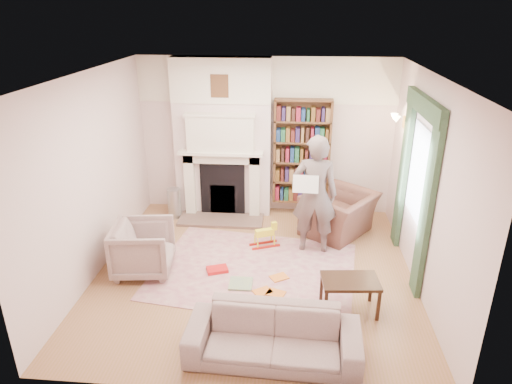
# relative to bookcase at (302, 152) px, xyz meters

# --- Properties ---
(floor) EXTENTS (4.50, 4.50, 0.00)m
(floor) POSITION_rel_bookcase_xyz_m (-0.65, -2.12, -1.18)
(floor) COLOR olive
(floor) RESTS_ON ground
(ceiling) EXTENTS (4.50, 4.50, 0.00)m
(ceiling) POSITION_rel_bookcase_xyz_m (-0.65, -2.12, 1.62)
(ceiling) COLOR white
(ceiling) RESTS_ON wall_back
(wall_back) EXTENTS (4.50, 0.00, 4.50)m
(wall_back) POSITION_rel_bookcase_xyz_m (-0.65, 0.13, 0.22)
(wall_back) COLOR beige
(wall_back) RESTS_ON floor
(wall_front) EXTENTS (4.50, 0.00, 4.50)m
(wall_front) POSITION_rel_bookcase_xyz_m (-0.65, -4.37, 0.22)
(wall_front) COLOR beige
(wall_front) RESTS_ON floor
(wall_left) EXTENTS (0.00, 4.50, 4.50)m
(wall_left) POSITION_rel_bookcase_xyz_m (-2.90, -2.12, 0.22)
(wall_left) COLOR beige
(wall_left) RESTS_ON floor
(wall_right) EXTENTS (0.00, 4.50, 4.50)m
(wall_right) POSITION_rel_bookcase_xyz_m (1.60, -2.12, 0.22)
(wall_right) COLOR beige
(wall_right) RESTS_ON floor
(fireplace) EXTENTS (1.70, 0.58, 2.80)m
(fireplace) POSITION_rel_bookcase_xyz_m (-1.40, -0.07, 0.21)
(fireplace) COLOR beige
(fireplace) RESTS_ON floor
(bookcase) EXTENTS (1.00, 0.24, 1.85)m
(bookcase) POSITION_rel_bookcase_xyz_m (0.00, 0.00, 0.00)
(bookcase) COLOR brown
(bookcase) RESTS_ON floor
(window) EXTENTS (0.02, 0.90, 1.30)m
(window) POSITION_rel_bookcase_xyz_m (1.58, -1.72, 0.27)
(window) COLOR silver
(window) RESTS_ON wall_right
(curtain_left) EXTENTS (0.07, 0.32, 2.40)m
(curtain_left) POSITION_rel_bookcase_xyz_m (1.55, -2.42, 0.02)
(curtain_left) COLOR #2B432B
(curtain_left) RESTS_ON floor
(curtain_right) EXTENTS (0.07, 0.32, 2.40)m
(curtain_right) POSITION_rel_bookcase_xyz_m (1.55, -1.02, 0.02)
(curtain_right) COLOR #2B432B
(curtain_right) RESTS_ON floor
(pelmet) EXTENTS (0.09, 1.70, 0.24)m
(pelmet) POSITION_rel_bookcase_xyz_m (1.54, -1.72, 1.20)
(pelmet) COLOR #2B432B
(pelmet) RESTS_ON wall_right
(wall_sconce) EXTENTS (0.20, 0.24, 0.24)m
(wall_sconce) POSITION_rel_bookcase_xyz_m (1.38, -0.62, 0.72)
(wall_sconce) COLOR gold
(wall_sconce) RESTS_ON wall_right
(rug) EXTENTS (3.11, 2.55, 0.01)m
(rug) POSITION_rel_bookcase_xyz_m (-0.66, -2.09, -1.17)
(rug) COLOR beige
(rug) RESTS_ON floor
(armchair_reading) EXTENTS (1.43, 1.46, 0.72)m
(armchair_reading) POSITION_rel_bookcase_xyz_m (0.65, -0.79, -0.82)
(armchair_reading) COLOR #52362B
(armchair_reading) RESTS_ON floor
(armchair_left) EXTENTS (0.91, 0.89, 0.75)m
(armchair_left) POSITION_rel_bookcase_xyz_m (-2.23, -2.24, -0.80)
(armchair_left) COLOR #B0A591
(armchair_left) RESTS_ON floor
(sofa) EXTENTS (1.90, 0.80, 0.55)m
(sofa) POSITION_rel_bookcase_xyz_m (-0.29, -3.82, -0.90)
(sofa) COLOR #B2A193
(sofa) RESTS_ON floor
(man_reading) EXTENTS (0.70, 0.48, 1.87)m
(man_reading) POSITION_rel_bookcase_xyz_m (0.20, -1.39, -0.24)
(man_reading) COLOR #62524E
(man_reading) RESTS_ON floor
(newspaper) EXTENTS (0.38, 0.12, 0.25)m
(newspaper) POSITION_rel_bookcase_xyz_m (0.05, -1.59, 0.01)
(newspaper) COLOR silver
(newspaper) RESTS_ON man_reading
(coffee_table) EXTENTS (0.74, 0.51, 0.45)m
(coffee_table) POSITION_rel_bookcase_xyz_m (0.62, -2.91, -0.95)
(coffee_table) COLOR #322211
(coffee_table) RESTS_ON floor
(paraffin_heater) EXTENTS (0.24, 0.24, 0.55)m
(paraffin_heater) POSITION_rel_bookcase_xyz_m (-2.26, -0.41, -0.90)
(paraffin_heater) COLOR #A5A9AD
(paraffin_heater) RESTS_ON floor
(rocking_horse) EXTENTS (0.50, 0.35, 0.41)m
(rocking_horse) POSITION_rel_bookcase_xyz_m (-0.56, -1.37, -0.97)
(rocking_horse) COLOR yellow
(rocking_horse) RESTS_ON rug
(board_game) EXTENTS (0.32, 0.32, 0.03)m
(board_game) POSITION_rel_bookcase_xyz_m (-0.81, -2.49, -1.15)
(board_game) COLOR #D5DC4D
(board_game) RESTS_ON rug
(game_box_lid) EXTENTS (0.35, 0.29, 0.05)m
(game_box_lid) POSITION_rel_bookcase_xyz_m (-1.19, -2.17, -1.14)
(game_box_lid) COLOR red
(game_box_lid) RESTS_ON rug
(comic_annuals) EXTENTS (0.51, 0.66, 0.02)m
(comic_annuals) POSITION_rel_bookcase_xyz_m (-0.36, -2.52, -1.16)
(comic_annuals) COLOR red
(comic_annuals) RESTS_ON rug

